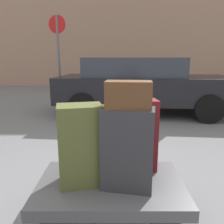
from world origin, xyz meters
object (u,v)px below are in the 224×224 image
(luggage_cart, at_px, (111,189))
(parked_car, at_px, (142,84))
(bollard_kerb_mid, at_px, (214,85))
(duffel_bag_brown_topmost_pile, at_px, (129,95))
(suitcase_charcoal_rear_left, at_px, (128,149))
(bollard_kerb_near, at_px, (179,85))
(suitcase_olive_front_left, at_px, (82,145))
(no_parking_sign, at_px, (59,52))
(suitcase_maroon_front_right, at_px, (139,135))
(suitcase_brown_rear_right, at_px, (103,140))

(luggage_cart, relative_size, parked_car, 0.28)
(bollard_kerb_mid, bearing_deg, luggage_cart, -118.37)
(parked_car, bearing_deg, duffel_bag_brown_topmost_pile, -98.38)
(bollard_kerb_mid, bearing_deg, suitcase_charcoal_rear_left, -117.41)
(luggage_cart, distance_m, bollard_kerb_near, 8.71)
(parked_car, bearing_deg, suitcase_olive_front_left, -103.73)
(no_parking_sign, bearing_deg, suitcase_maroon_front_right, -69.21)
(bollard_kerb_near, bearing_deg, bollard_kerb_mid, 0.00)
(parked_car, xyz_separation_m, no_parking_sign, (-2.27, 0.85, 0.83))
(suitcase_maroon_front_right, relative_size, bollard_kerb_mid, 1.19)
(suitcase_brown_rear_right, bearing_deg, bollard_kerb_near, 59.85)
(duffel_bag_brown_topmost_pile, height_order, no_parking_sign, no_parking_sign)
(suitcase_maroon_front_right, height_order, bollard_kerb_near, suitcase_maroon_front_right)
(suitcase_olive_front_left, bearing_deg, suitcase_maroon_front_right, 15.23)
(parked_car, height_order, bollard_kerb_near, parked_car)
(suitcase_olive_front_left, relative_size, parked_car, 0.15)
(luggage_cart, distance_m, suitcase_maroon_front_right, 0.55)
(duffel_bag_brown_topmost_pile, height_order, bollard_kerb_mid, duffel_bag_brown_topmost_pile)
(luggage_cart, xyz_separation_m, suitcase_brown_rear_right, (-0.08, 0.21, 0.38))
(duffel_bag_brown_topmost_pile, relative_size, bollard_kerb_near, 0.61)
(duffel_bag_brown_topmost_pile, bearing_deg, suitcase_maroon_front_right, 75.07)
(bollard_kerb_mid, height_order, no_parking_sign, no_parking_sign)
(luggage_cart, relative_size, suitcase_charcoal_rear_left, 1.87)
(suitcase_brown_rear_right, relative_size, duffel_bag_brown_topmost_pile, 1.78)
(luggage_cart, bearing_deg, suitcase_brown_rear_right, 110.38)
(duffel_bag_brown_topmost_pile, bearing_deg, bollard_kerb_mid, 68.23)
(suitcase_maroon_front_right, height_order, suitcase_brown_rear_right, suitcase_maroon_front_right)
(suitcase_olive_front_left, distance_m, suitcase_brown_rear_right, 0.28)
(suitcase_olive_front_left, height_order, bollard_kerb_near, suitcase_olive_front_left)
(suitcase_olive_front_left, bearing_deg, bollard_kerb_mid, 48.19)
(suitcase_maroon_front_right, distance_m, bollard_kerb_near, 8.40)
(luggage_cart, height_order, parked_car, parked_car)
(suitcase_brown_rear_right, distance_m, duffel_bag_brown_topmost_pile, 0.59)
(suitcase_brown_rear_right, bearing_deg, no_parking_sign, 97.04)
(luggage_cart, distance_m, no_parking_sign, 5.34)
(luggage_cart, height_order, suitcase_olive_front_left, suitcase_olive_front_left)
(suitcase_olive_front_left, relative_size, duffel_bag_brown_topmost_pile, 1.95)
(luggage_cart, distance_m, parked_car, 4.20)
(suitcase_maroon_front_right, distance_m, parked_car, 3.88)
(suitcase_charcoal_rear_left, relative_size, duffel_bag_brown_topmost_pile, 1.92)
(bollard_kerb_near, bearing_deg, suitcase_charcoal_rear_left, -108.30)
(suitcase_brown_rear_right, height_order, bollard_kerb_mid, suitcase_brown_rear_right)
(duffel_bag_brown_topmost_pile, height_order, bollard_kerb_near, duffel_bag_brown_topmost_pile)
(parked_car, bearing_deg, bollard_kerb_near, 62.67)
(no_parking_sign, bearing_deg, suitcase_olive_front_left, -75.66)
(suitcase_olive_front_left, xyz_separation_m, suitcase_brown_rear_right, (0.17, 0.22, -0.03))
(suitcase_brown_rear_right, xyz_separation_m, bollard_kerb_near, (2.96, 8.01, -0.37))
(suitcase_maroon_front_right, xyz_separation_m, duffel_bag_brown_topmost_pile, (-0.12, -0.33, 0.44))
(suitcase_brown_rear_right, bearing_deg, bollard_kerb_mid, 50.70)
(duffel_bag_brown_topmost_pile, distance_m, bollard_kerb_mid, 9.38)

